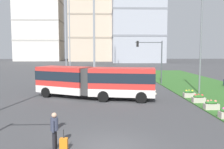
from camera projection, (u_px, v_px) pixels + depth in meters
The scene contains 13 objects.
ground_plane at pixel (109, 148), 11.53m from camera, with size 260.00×260.00×0.00m, color #424244.
articulated_bus at pixel (94, 81), 23.60m from camera, with size 11.88×6.04×3.00m.
car_black_sedan at pixel (58, 81), 31.17m from camera, with size 4.59×2.45×1.58m.
pedestrian_crossing at pixel (54, 128), 11.37m from camera, with size 0.36×0.58×1.74m.
rolling_suitcase at pixel (64, 144), 11.25m from camera, with size 0.38×0.26×0.97m.
flower_planter_2 at pixel (211, 105), 18.89m from camera, with size 1.10×0.56×0.74m.
flower_planter_3 at pixel (199, 99), 21.41m from camera, with size 1.10×0.56×0.74m.
flower_planter_4 at pixel (189, 94), 23.79m from camera, with size 1.10×0.56×0.74m.
traffic_light_far_right at pixel (153, 55), 33.24m from camera, with size 3.70×0.28×5.93m.
streetlight_median at pixel (201, 42), 25.66m from camera, with size 0.70×0.28×10.14m.
apartment_tower_west at pixel (39, 13), 112.92m from camera, with size 20.54×15.49×44.24m.
apartment_tower_westcentre at pixel (93, 17), 111.89m from camera, with size 20.63×18.12×39.57m.
apartment_tower_centre at pixel (137, 0), 97.39m from camera, with size 20.15×17.96×49.44m.
Camera 1 is at (-0.24, -11.13, 4.59)m, focal length 39.23 mm.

